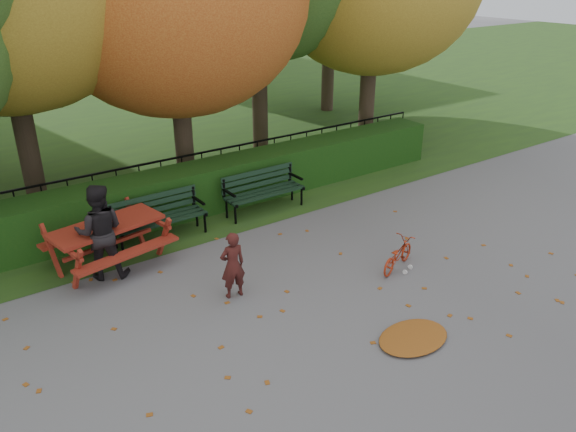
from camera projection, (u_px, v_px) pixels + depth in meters
ground at (331, 302)px, 8.97m from camera, size 90.00×90.00×0.00m
grass_strip at (74, 119)px, 19.36m from camera, size 90.00×90.00×0.00m
hedge at (199, 188)px, 12.10m from camera, size 13.00×0.90×1.00m
iron_fence at (183, 176)px, 12.68m from camera, size 14.00×0.04×1.02m
bench_left at (158, 214)px, 10.81m from camera, size 1.80×0.57×0.88m
bench_right at (262, 188)px, 12.08m from camera, size 1.80×0.57×0.88m
picnic_table at (107, 234)px, 9.79m from camera, size 2.14×1.84×0.93m
leaf_pile at (413, 337)px, 8.06m from camera, size 1.20×0.89×0.08m
leaf_scatter at (319, 293)px, 9.19m from camera, size 9.00×5.70×0.01m
child at (233, 265)px, 8.90m from camera, size 0.44×0.32×1.14m
adult at (100, 232)px, 9.38m from camera, size 1.01×0.92×1.68m
bicycle at (398, 255)px, 9.84m from camera, size 1.10×0.68×0.54m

